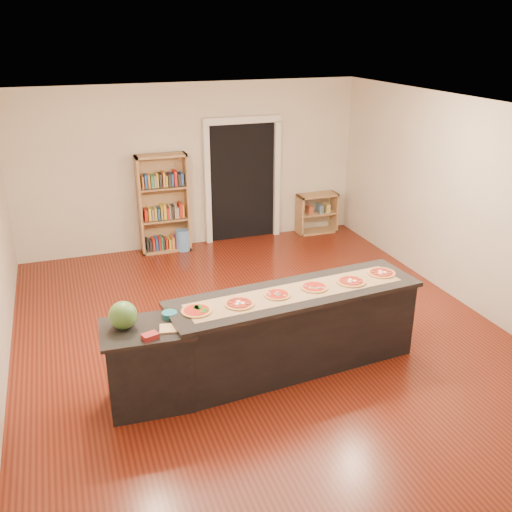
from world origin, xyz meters
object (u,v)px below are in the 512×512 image
object	(u,v)px
waste_bin	(183,240)
watermelon	(123,315)
side_counter	(149,366)
low_shelf	(317,213)
bookshelf	(164,204)
kitchen_island	(295,329)

from	to	relation	value
waste_bin	watermelon	distance (m)	4.45
side_counter	low_shelf	bearing A→B (deg)	51.08
bookshelf	waste_bin	bearing A→B (deg)	-15.24
side_counter	watermelon	xyz separation A→B (m)	(-0.20, 0.07, 0.58)
kitchen_island	low_shelf	size ratio (longest dim) A/B	3.82
kitchen_island	waste_bin	size ratio (longest dim) A/B	7.93
bookshelf	watermelon	bearing A→B (deg)	-105.95
kitchen_island	bookshelf	size ratio (longest dim) A/B	1.70
low_shelf	watermelon	xyz separation A→B (m)	(-4.07, -4.18, 0.66)
side_counter	waste_bin	world-z (taller)	side_counter
bookshelf	watermelon	xyz separation A→B (m)	(-1.20, -4.19, 0.19)
bookshelf	waste_bin	xyz separation A→B (m)	(0.28, -0.08, -0.66)
low_shelf	kitchen_island	bearing A→B (deg)	-118.32
side_counter	bookshelf	world-z (taller)	bookshelf
watermelon	low_shelf	bearing A→B (deg)	45.73
watermelon	waste_bin	bearing A→B (deg)	70.21
bookshelf	side_counter	bearing A→B (deg)	-103.14
side_counter	waste_bin	size ratio (longest dim) A/B	2.50
kitchen_island	watermelon	size ratio (longest dim) A/B	10.31
bookshelf	watermelon	distance (m)	4.36
side_counter	kitchen_island	bearing A→B (deg)	8.78
kitchen_island	low_shelf	bearing A→B (deg)	56.74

